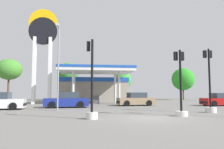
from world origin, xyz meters
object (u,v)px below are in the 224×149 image
station_pole_sign (43,44)px  tree_2 (122,80)px  traffic_signal_1 (91,96)px  tree_1 (68,74)px  car_2 (220,100)px  car_3 (67,100)px  tree_0 (9,70)px  traffic_signal_2 (181,95)px  car_1 (136,100)px  tree_3 (183,79)px  traffic_signal_3 (210,93)px  corner_streetlamp (58,60)px

station_pole_sign → tree_2: station_pole_sign is taller
station_pole_sign → traffic_signal_1: (5.79, -16.48, -6.59)m
tree_1 → station_pole_sign: bearing=-101.7°
car_2 → car_3: car_3 is taller
traffic_signal_1 → tree_0: size_ratio=0.60×
car_2 → traffic_signal_2: size_ratio=0.95×
station_pole_sign → tree_2: bearing=45.5°
car_1 → tree_3: bearing=50.3°
tree_0 → tree_3: size_ratio=1.20×
car_3 → traffic_signal_3: bearing=-32.0°
traffic_signal_3 → corner_streetlamp: 12.18m
car_3 → tree_3: tree_3 is taller
tree_1 → traffic_signal_2: bearing=-72.1°
traffic_signal_3 → tree_0: (-22.86, 26.21, 4.22)m
car_2 → tree_3: (4.63, 18.23, 3.45)m
corner_streetlamp → car_1: bearing=36.4°
car_2 → tree_0: size_ratio=0.53×
traffic_signal_1 → traffic_signal_3: 9.34m
car_3 → corner_streetlamp: corner_streetlamp is taller
car_2 → traffic_signal_2: traffic_signal_2 is taller
tree_1 → tree_2: bearing=6.7°
station_pole_sign → tree_3: station_pole_sign is taller
tree_0 → corner_streetlamp: tree_0 is taller
station_pole_sign → tree_3: (25.17, 11.80, -3.80)m
car_1 → traffic_signal_2: 10.88m
traffic_signal_3 → tree_1: size_ratio=0.68×
station_pole_sign → car_3: bearing=-61.6°
tree_1 → car_2: bearing=-45.8°
tree_2 → tree_3: size_ratio=0.91×
corner_streetlamp → tree_2: bearing=67.8°
traffic_signal_3 → corner_streetlamp: size_ratio=0.69×
car_2 → tree_0: tree_0 is taller
tree_0 → traffic_signal_1: bearing=-64.3°
car_2 → traffic_signal_3: 9.41m
car_2 → tree_0: 34.65m
car_3 → traffic_signal_1: bearing=-77.9°
tree_2 → car_2: bearing=-69.4°
car_3 → station_pole_sign: bearing=118.4°
tree_1 → tree_0: bearing=178.4°
car_3 → tree_3: 28.66m
traffic_signal_1 → tree_1: (-3.29, 28.58, 3.68)m
corner_streetlamp → tree_1: bearing=91.9°
car_1 → tree_0: bearing=138.2°
car_2 → tree_1: 26.23m
station_pole_sign → car_3: station_pole_sign is taller
traffic_signal_3 → tree_2: size_ratio=0.84×
car_3 → tree_1: tree_1 is taller
car_1 → traffic_signal_1: 12.80m
car_3 → tree_0: (-11.87, 19.34, 4.95)m
traffic_signal_3 → tree_1: bearing=115.3°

